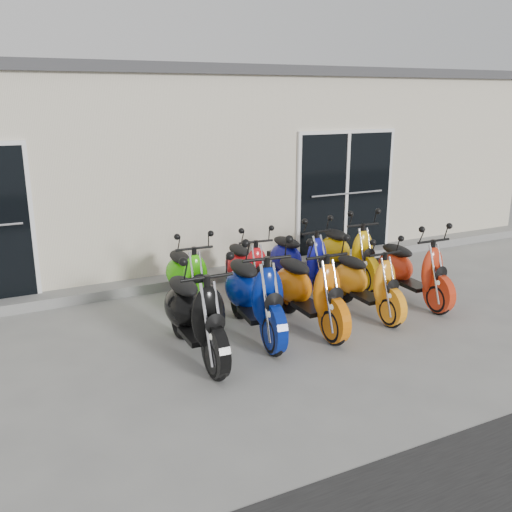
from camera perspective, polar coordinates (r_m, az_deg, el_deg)
The scene contains 14 objects.
ground at distance 7.60m, azimuth 2.06°, elevation -6.55°, with size 80.00×80.00×0.00m, color gray.
building at distance 11.92m, azimuth -10.20°, elevation 9.31°, with size 14.00×6.00×3.20m, color beige.
roof_cap at distance 11.86m, azimuth -10.61°, elevation 17.40°, with size 14.20×6.20×0.16m, color #3F3F42.
front_step at distance 9.29m, azimuth -3.97°, elevation -1.89°, with size 14.00×0.40×0.15m, color gray.
door_right at distance 10.40m, azimuth 8.95°, elevation 6.57°, with size 2.02×0.08×2.22m, color black.
scooter_front_black at distance 6.41m, azimuth -6.15°, elevation -4.59°, with size 0.65×1.80×1.33m, color black, non-canonical shape.
scooter_front_blue at distance 6.95m, azimuth -0.18°, elevation -2.71°, with size 0.67×1.85×1.36m, color navy, non-canonical shape.
scooter_front_orange_a at distance 7.23m, azimuth 5.31°, elevation -2.30°, with size 0.64×1.77×1.30m, color orange, non-canonical shape.
scooter_front_orange_b at distance 7.81m, azimuth 11.01°, elevation -1.68°, with size 0.57×1.58×1.17m, color orange, non-canonical shape.
scooter_front_red at distance 8.42m, azimuth 15.42°, elevation -0.46°, with size 0.60×1.66×1.23m, color red, non-canonical shape.
scooter_back_green at distance 7.92m, azimuth -6.93°, elevation -1.17°, with size 0.58×1.61×1.19m, color #3DD50A, non-canonical shape.
scooter_back_red at distance 8.29m, azimuth -0.91°, elevation -0.39°, with size 0.57×1.57×1.16m, color red, non-canonical shape.
scooter_back_blue at distance 8.66m, azimuth 4.46°, elevation 0.47°, with size 0.60×1.65×1.22m, color #0D0F89, non-canonical shape.
scooter_back_yellow at distance 9.10m, azimuth 9.20°, elevation 1.20°, with size 0.62×1.71×1.26m, color #E2A80A, non-canonical shape.
Camera 1 is at (-3.43, -6.15, 2.88)m, focal length 40.00 mm.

